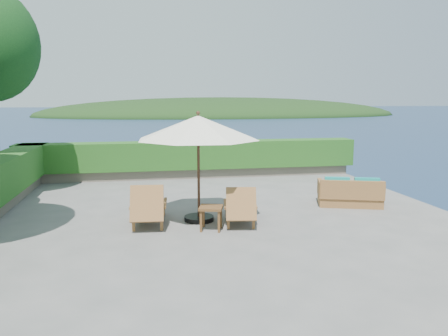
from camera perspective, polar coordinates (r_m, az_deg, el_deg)
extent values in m
plane|color=gray|center=(10.94, -0.79, -6.39)|extent=(12.00, 12.00, 0.00)
cube|color=#554E44|center=(11.45, -0.77, -13.90)|extent=(12.00, 12.00, 3.00)
plane|color=#152C43|center=(12.09, -0.76, -20.24)|extent=(600.00, 600.00, 0.00)
ellipsoid|color=black|center=(152.87, -0.36, 6.87)|extent=(126.00, 57.60, 12.60)
cube|color=#696054|center=(16.32, -4.09, -0.60)|extent=(12.00, 0.60, 0.36)
cube|color=#1C4A15|center=(16.22, -4.12, 1.73)|extent=(12.40, 0.90, 1.00)
cylinder|color=black|center=(10.61, -3.28, -6.59)|extent=(0.91, 0.91, 0.11)
cylinder|color=#3E2516|center=(10.35, -3.34, -0.12)|extent=(0.08, 0.08, 2.53)
cone|color=white|center=(10.24, -3.39, 5.32)|extent=(3.76, 3.76, 0.56)
sphere|color=#3E2516|center=(10.22, -3.41, 7.19)|extent=(0.12, 0.12, 0.09)
cube|color=#9A6938|center=(9.95, -11.73, -7.31)|extent=(0.07, 0.07, 0.29)
cube|color=#9A6938|center=(9.91, -8.14, -7.29)|extent=(0.07, 0.07, 0.29)
cube|color=#9A6938|center=(11.22, -11.07, -5.41)|extent=(0.07, 0.07, 0.29)
cube|color=#9A6938|center=(11.18, -7.90, -5.38)|extent=(0.07, 0.07, 0.29)
cube|color=#9A6938|center=(10.62, -9.69, -5.16)|extent=(0.84, 1.49, 0.10)
cube|color=#9A6938|center=(9.74, -10.04, -4.59)|extent=(0.76, 0.52, 0.77)
cube|color=#9A6938|center=(10.40, -11.86, -4.59)|extent=(0.14, 0.94, 0.06)
cube|color=#9A6938|center=(10.35, -7.71, -4.54)|extent=(0.14, 0.94, 0.06)
cube|color=#9A6938|center=(9.92, 0.57, -7.24)|extent=(0.07, 0.07, 0.27)
cube|color=#9A6938|center=(9.95, 3.88, -7.21)|extent=(0.07, 0.07, 0.27)
cube|color=#9A6938|center=(11.10, 0.40, -5.46)|extent=(0.07, 0.07, 0.27)
cube|color=#9A6938|center=(11.13, 3.36, -5.44)|extent=(0.07, 0.07, 0.27)
cube|color=#9A6938|center=(10.57, 2.02, -5.23)|extent=(0.88, 1.42, 0.09)
cube|color=#9A6938|center=(9.76, 2.26, -4.72)|extent=(0.74, 0.54, 0.71)
cube|color=#9A6938|center=(10.32, 0.15, -4.70)|extent=(0.20, 0.87, 0.05)
cube|color=#9A6938|center=(10.36, 4.01, -4.68)|extent=(0.20, 0.87, 0.05)
cube|color=brown|center=(9.67, -3.03, -7.01)|extent=(0.06, 0.06, 0.49)
cube|color=brown|center=(9.62, -0.67, -7.08)|extent=(0.06, 0.06, 0.49)
cube|color=brown|center=(10.05, -2.69, -6.38)|extent=(0.06, 0.06, 0.49)
cube|color=brown|center=(10.00, -0.42, -6.45)|extent=(0.06, 0.06, 0.49)
cube|color=brown|center=(9.76, -1.71, -5.20)|extent=(0.63, 0.63, 0.06)
cube|color=#9A6938|center=(12.54, 16.07, -3.87)|extent=(1.85, 1.31, 0.37)
cube|color=#9A6938|center=(12.09, 16.40, -2.78)|extent=(1.62, 0.64, 0.51)
cube|color=#9A6938|center=(12.39, 12.48, -2.57)|extent=(0.37, 0.83, 0.42)
cube|color=#9A6938|center=(12.62, 19.71, -2.68)|extent=(0.37, 0.83, 0.42)
cube|color=teal|center=(12.48, 14.32, -2.60)|extent=(0.90, 0.86, 0.17)
cube|color=teal|center=(12.59, 17.85, -2.65)|extent=(0.90, 0.86, 0.17)
cube|color=teal|center=(12.10, 14.54, -1.94)|extent=(0.66, 0.33, 0.33)
cube|color=teal|center=(12.22, 18.17, -2.00)|extent=(0.66, 0.33, 0.33)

